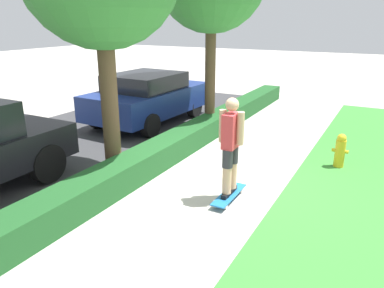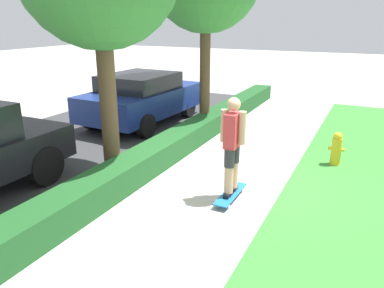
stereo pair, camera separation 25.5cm
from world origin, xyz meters
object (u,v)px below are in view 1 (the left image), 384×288
Objects in this scene: skater_person at (231,145)px; fire_hydrant at (340,151)px; parked_car_middle at (148,97)px; skateboard at (229,195)px.

skater_person is 2.32× the size of fire_hydrant.
fire_hydrant is at bearing -30.10° from skater_person.
skater_person is 0.42× the size of parked_car_middle.
skateboard is 1.40× the size of fire_hydrant.
skater_person reaches higher than fire_hydrant.
parked_car_middle is (3.42, 3.99, 0.67)m from skateboard.
parked_car_middle is at bearing 49.43° from skateboard.
fire_hydrant is (-1.01, -5.39, -0.40)m from parked_car_middle.
parked_car_middle is at bearing 79.38° from fire_hydrant.
skater_person is 2.85m from fire_hydrant.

